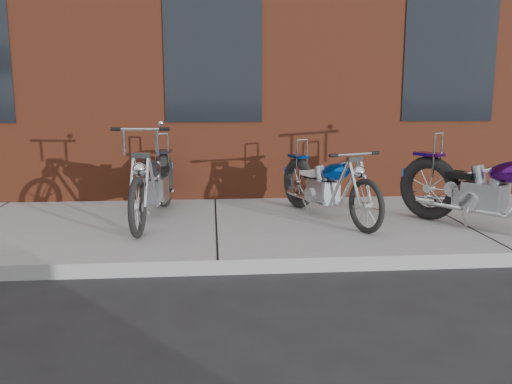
{
  "coord_description": "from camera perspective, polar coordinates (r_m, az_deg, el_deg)",
  "views": [
    {
      "loc": [
        -0.05,
        -4.98,
        1.73
      ],
      "look_at": [
        0.43,
        0.8,
        0.66
      ],
      "focal_mm": 38.0,
      "sensor_mm": 36.0,
      "label": 1
    }
  ],
  "objects": [
    {
      "name": "ground",
      "position": [
        5.27,
        -4.02,
        -8.74
      ],
      "size": [
        120.0,
        120.0,
        0.0
      ],
      "primitive_type": "plane",
      "color": "black",
      "rests_on": "ground"
    },
    {
      "name": "sidewalk",
      "position": [
        6.69,
        -4.21,
        -3.9
      ],
      "size": [
        22.0,
        3.0,
        0.15
      ],
      "primitive_type": "cube",
      "color": "#9D9D9D",
      "rests_on": "ground"
    },
    {
      "name": "chopper_purple",
      "position": [
        6.74,
        23.7,
        -0.05
      ],
      "size": [
        1.63,
        2.06,
        1.41
      ],
      "rotation": [
        0.0,
        0.0,
        -0.91
      ],
      "color": "black",
      "rests_on": "sidewalk"
    },
    {
      "name": "chopper_blue",
      "position": [
        6.88,
        7.44,
        0.45
      ],
      "size": [
        0.9,
        2.08,
        0.95
      ],
      "rotation": [
        0.0,
        0.0,
        -1.21
      ],
      "color": "black",
      "rests_on": "sidewalk"
    },
    {
      "name": "chopper_third",
      "position": [
        6.9,
        -10.74,
        0.64
      ],
      "size": [
        0.57,
        2.35,
        1.19
      ],
      "rotation": [
        0.0,
        0.0,
        -1.67
      ],
      "color": "black",
      "rests_on": "sidewalk"
    }
  ]
}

